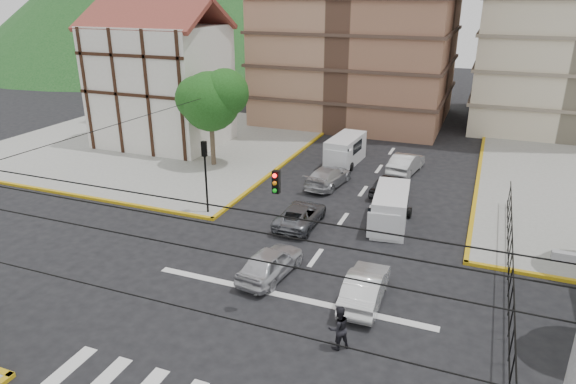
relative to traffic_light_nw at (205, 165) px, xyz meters
The scene contains 17 objects.
ground 11.46m from the traffic_light_nw, 45.00° to the right, with size 160.00×160.00×0.00m, color black.
sidewalk_nw 17.52m from the traffic_light_nw, 135.00° to the left, with size 26.00×26.00×0.15m, color gray.
stop_line 10.68m from the traffic_light_nw, 40.24° to the right, with size 13.00×0.40×0.01m, color silver.
tudor_building 16.70m from the traffic_light_nw, 132.55° to the left, with size 10.80×8.05×12.23m.
park_fence 17.40m from the traffic_light_nw, 11.11° to the right, with size 0.10×22.50×1.66m, color black, non-canonical shape.
tree_tudor 9.42m from the traffic_light_nw, 116.53° to the left, with size 5.39×4.40×7.43m.
traffic_light_nw is the anchor object (origin of this frame).
traffic_light_hanging 12.86m from the traffic_light_nw, 51.58° to the right, with size 18.00×9.12×0.92m.
van_right_lane 10.94m from the traffic_light_nw, 11.99° to the left, with size 2.33×4.82×2.09m.
van_left_lane 13.41m from the traffic_light_nw, 67.69° to the left, with size 2.20×4.91×2.16m.
car_silver_front_left 8.62m from the traffic_light_nw, 39.39° to the right, with size 1.69×4.21×1.43m, color silver.
car_white_front_right 12.64m from the traffic_light_nw, 27.37° to the right, with size 1.51×4.32×1.42m, color white.
car_grey_mid_left 6.27m from the traffic_light_nw, ahead, with size 2.06×4.47×1.24m, color slate.
car_silver_rear_left 9.34m from the traffic_light_nw, 54.14° to the left, with size 1.92×4.72×1.37m, color #B9BABE.
car_darkgrey_mid_right 12.18m from the traffic_light_nw, 37.52° to the left, with size 1.61×4.01×1.37m, color #262629.
car_white_rear_right 15.70m from the traffic_light_nw, 50.88° to the left, with size 1.58×4.54×1.50m, color silver.
pedestrian_crosswalk 14.35m from the traffic_light_nw, 40.17° to the right, with size 0.87×0.67×1.78m, color black.
Camera 1 is at (7.13, -16.81, 12.52)m, focal length 32.00 mm.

